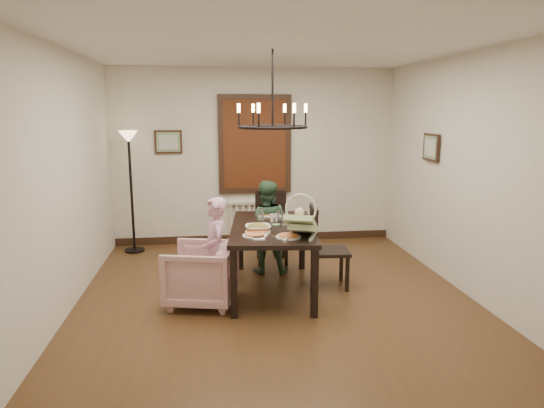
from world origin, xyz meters
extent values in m
cube|color=#4A3019|center=(0.00, 0.00, 0.00)|extent=(4.50, 5.00, 0.01)
cube|color=white|center=(0.00, 0.00, 2.80)|extent=(4.50, 5.00, 0.01)
cube|color=beige|center=(0.00, 2.50, 1.40)|extent=(4.50, 0.01, 2.80)
cube|color=beige|center=(-2.25, 0.00, 1.40)|extent=(0.01, 5.00, 2.80)
cube|color=beige|center=(2.25, 0.00, 1.40)|extent=(0.01, 5.00, 2.80)
cube|color=black|center=(0.00, 0.26, 0.77)|extent=(1.13, 1.79, 0.05)
cube|color=black|center=(-0.50, -0.48, 0.37)|extent=(0.07, 0.07, 0.75)
cube|color=black|center=(-0.33, 1.09, 0.37)|extent=(0.07, 0.07, 0.75)
cube|color=black|center=(0.33, -0.57, 0.37)|extent=(0.07, 0.07, 0.75)
cube|color=black|center=(0.50, 1.00, 0.37)|extent=(0.07, 0.07, 0.75)
imported|color=#C69799|center=(-0.85, -0.04, 0.34)|extent=(0.89, 0.88, 0.68)
imported|color=#D999B8|center=(-0.68, -0.09, 0.50)|extent=(0.30, 0.40, 1.01)
imported|color=#34583B|center=(-0.01, 0.93, 0.51)|extent=(0.54, 0.44, 1.03)
imported|color=white|center=(-0.20, 0.02, 0.84)|extent=(0.35, 0.35, 0.09)
cylinder|color=tan|center=(-0.20, -0.04, 0.82)|extent=(0.29, 0.29, 0.04)
cylinder|color=silver|center=(0.15, 0.28, 0.87)|extent=(0.07, 0.07, 0.14)
cube|color=#542410|center=(0.00, 2.46, 1.60)|extent=(1.00, 0.03, 1.40)
cube|color=black|center=(-1.35, 2.47, 1.65)|extent=(0.42, 0.03, 0.36)
cube|color=black|center=(2.21, 0.90, 1.65)|extent=(0.03, 0.42, 0.36)
torus|color=black|center=(0.00, 0.26, 1.95)|extent=(0.80, 0.80, 0.04)
camera|label=1|loc=(-0.71, -5.25, 2.14)|focal=32.00mm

